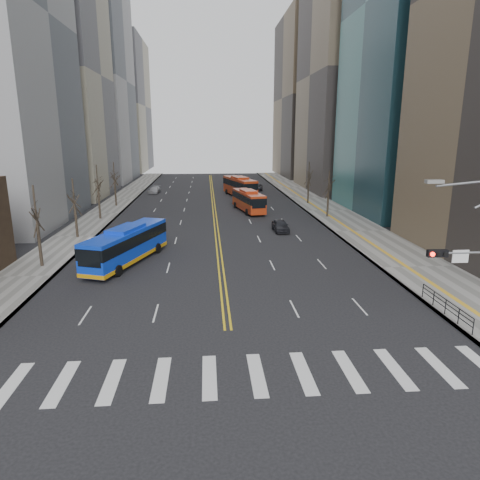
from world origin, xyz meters
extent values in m
plane|color=black|center=(0.00, 0.00, 0.00)|extent=(220.00, 220.00, 0.00)
cube|color=slate|center=(17.50, 45.00, 0.07)|extent=(7.00, 130.00, 0.15)
cube|color=slate|center=(-16.50, 45.00, 0.07)|extent=(5.00, 130.00, 0.15)
cube|color=silver|center=(-10.64, 0.00, 0.01)|extent=(0.70, 4.00, 0.01)
cube|color=silver|center=(-8.27, 0.00, 0.01)|extent=(0.70, 4.00, 0.01)
cube|color=silver|center=(-5.91, 0.00, 0.01)|extent=(0.70, 4.00, 0.01)
cube|color=silver|center=(-3.55, 0.00, 0.01)|extent=(0.70, 4.00, 0.01)
cube|color=silver|center=(-1.18, 0.00, 0.01)|extent=(0.70, 4.00, 0.01)
cube|color=silver|center=(1.18, 0.00, 0.01)|extent=(0.70, 4.00, 0.01)
cube|color=silver|center=(3.55, 0.00, 0.01)|extent=(0.70, 4.00, 0.01)
cube|color=silver|center=(5.91, 0.00, 0.01)|extent=(0.70, 4.00, 0.01)
cube|color=silver|center=(8.27, 0.00, 0.01)|extent=(0.70, 4.00, 0.01)
cube|color=silver|center=(10.64, 0.00, 0.01)|extent=(0.70, 4.00, 0.01)
cube|color=gold|center=(-0.20, 55.00, 0.01)|extent=(0.15, 100.00, 0.01)
cube|color=gold|center=(0.20, 55.00, 0.01)|extent=(0.15, 100.00, 0.01)
cube|color=gray|center=(-31.00, 66.00, 22.00)|extent=(22.00, 22.00, 44.00)
cube|color=gray|center=(-30.00, 93.00, 24.00)|extent=(20.00, 26.00, 48.00)
cube|color=#2E6767|center=(31.00, 44.00, 29.00)|extent=(20.00, 22.00, 58.00)
cube|color=#796954|center=(30.00, 71.00, 23.00)|extent=(20.00, 26.00, 46.00)
cube|color=gray|center=(-29.00, 125.00, 20.00)|extent=(18.00, 30.00, 40.00)
cube|color=brown|center=(29.00, 103.00, 21.00)|extent=(18.00, 30.00, 42.00)
cylinder|color=gray|center=(12.95, 2.00, 5.50)|extent=(4.50, 0.12, 0.12)
cube|color=black|center=(11.00, 2.00, 5.50)|extent=(1.10, 0.28, 0.38)
cylinder|color=#FF190C|center=(10.65, 1.84, 5.50)|extent=(0.24, 0.08, 0.24)
cylinder|color=black|center=(11.00, 1.84, 5.50)|extent=(0.24, 0.08, 0.24)
cylinder|color=black|center=(11.35, 1.84, 5.50)|extent=(0.24, 0.08, 0.24)
cube|color=white|center=(12.30, 2.00, 5.30)|extent=(0.90, 0.06, 0.70)
cube|color=#999993|center=(10.40, 2.00, 9.30)|extent=(0.90, 0.35, 0.18)
cube|color=black|center=(14.30, 6.00, 1.15)|extent=(0.04, 6.00, 0.04)
cylinder|color=black|center=(14.30, 3.00, 0.65)|extent=(0.06, 0.06, 1.00)
cylinder|color=black|center=(14.30, 4.50, 0.65)|extent=(0.06, 0.06, 1.00)
cylinder|color=black|center=(14.30, 6.00, 0.65)|extent=(0.06, 0.06, 1.00)
cylinder|color=black|center=(14.30, 7.50, 0.65)|extent=(0.06, 0.06, 1.00)
cylinder|color=black|center=(14.30, 9.00, 0.65)|extent=(0.06, 0.06, 1.00)
cylinder|color=black|center=(-16.00, 19.00, 1.95)|extent=(0.28, 0.28, 3.90)
cylinder|color=black|center=(-16.00, 30.00, 1.80)|extent=(0.28, 0.28, 3.60)
cylinder|color=black|center=(-16.00, 41.00, 2.00)|extent=(0.28, 0.28, 4.00)
cylinder|color=black|center=(-16.00, 52.00, 1.90)|extent=(0.28, 0.28, 3.80)
cylinder|color=black|center=(16.00, 40.00, 1.75)|extent=(0.28, 0.28, 3.50)
cylinder|color=black|center=(16.00, 52.00, 1.88)|extent=(0.28, 0.28, 3.75)
cube|color=blue|center=(-8.55, 19.78, 1.74)|extent=(6.23, 11.84, 2.77)
cube|color=black|center=(-8.55, 19.78, 2.28)|extent=(6.29, 11.88, 1.00)
cube|color=blue|center=(-8.55, 19.78, 3.22)|extent=(3.21, 4.51, 0.40)
cube|color=orange|center=(-8.55, 19.78, 0.55)|extent=(6.29, 11.88, 0.35)
cylinder|color=black|center=(-10.96, 16.67, 0.50)|extent=(0.62, 1.04, 1.00)
cylinder|color=black|center=(-8.67, 15.85, 0.50)|extent=(0.62, 1.04, 1.00)
cylinder|color=black|center=(-8.44, 23.72, 0.50)|extent=(0.62, 1.04, 1.00)
cylinder|color=black|center=(-6.15, 22.90, 0.50)|extent=(0.62, 1.04, 1.00)
cube|color=#A32E11|center=(5.22, 45.69, 1.68)|extent=(4.30, 10.62, 2.66)
cube|color=black|center=(5.22, 45.69, 2.22)|extent=(4.36, 10.65, 0.96)
cube|color=#A32E11|center=(5.22, 45.69, 3.11)|extent=(2.55, 3.92, 0.40)
cylinder|color=black|center=(4.70, 42.21, 0.50)|extent=(0.49, 1.04, 1.00)
cylinder|color=black|center=(7.01, 42.66, 0.50)|extent=(0.49, 1.04, 1.00)
cylinder|color=black|center=(3.43, 48.72, 0.50)|extent=(0.49, 1.04, 1.00)
cylinder|color=black|center=(5.74, 49.17, 0.50)|extent=(0.49, 1.04, 1.00)
cube|color=#A32E11|center=(5.14, 61.77, 1.91)|extent=(5.76, 12.24, 3.12)
cube|color=black|center=(5.14, 61.77, 2.50)|extent=(5.82, 12.27, 1.11)
cube|color=#A32E11|center=(5.14, 61.77, 3.57)|extent=(3.19, 4.60, 0.40)
cylinder|color=black|center=(4.83, 57.72, 0.50)|extent=(0.55, 1.04, 1.00)
cylinder|color=black|center=(7.45, 58.44, 0.50)|extent=(0.55, 1.04, 1.00)
cylinder|color=black|center=(2.82, 65.10, 0.50)|extent=(0.55, 1.04, 1.00)
cylinder|color=black|center=(5.44, 65.81, 0.50)|extent=(0.55, 1.04, 1.00)
imported|color=white|center=(-12.40, 23.80, 0.72)|extent=(3.03, 4.61, 1.43)
imported|color=black|center=(7.78, 31.63, 0.73)|extent=(1.79, 4.30, 1.46)
imported|color=#98989D|center=(-11.52, 67.65, 0.67)|extent=(2.41, 4.81, 1.34)
imported|color=black|center=(9.58, 70.81, 0.64)|extent=(2.78, 4.87, 1.28)
camera|label=1|loc=(-1.15, -18.91, 11.68)|focal=32.00mm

